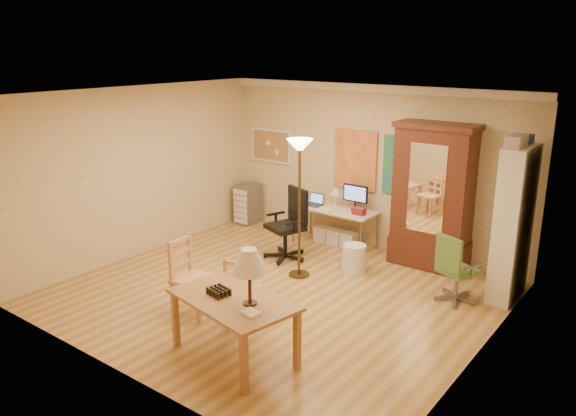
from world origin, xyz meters
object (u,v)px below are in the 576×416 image
Objects in this scene: dining_table at (239,289)px; computer_desk at (337,223)px; armoire at (432,206)px; office_chair_black at (287,240)px; office_chair_green at (455,284)px; bookshelf at (513,225)px.

computer_desk is (-1.10, 3.69, -0.43)m from dining_table.
armoire is (1.63, 0.09, 0.57)m from computer_desk.
dining_table reaches higher than computer_desk.
computer_desk is at bearing 106.56° from dining_table.
office_chair_green is at bearing 1.52° from office_chair_black.
office_chair_black is at bearing 117.42° from dining_table.
office_chair_black is at bearing -169.09° from bookshelf.
bookshelf is at bearing 10.91° from office_chair_black.
computer_desk is at bearing 173.12° from bookshelf.
office_chair_green is at bearing -51.33° from armoire.
dining_table is 0.73× the size of bookshelf.
office_chair_green is at bearing -20.52° from computer_desk.
dining_table is at bearing -115.39° from office_chair_green.
computer_desk is at bearing 72.44° from office_chair_black.
office_chair_black is at bearing -151.19° from armoire.
computer_desk is 2.59m from office_chair_green.
computer_desk is 1.72m from armoire.
armoire is at bearing 128.67° from office_chair_green.
bookshelf is (0.51, 0.55, 0.78)m from office_chair_green.
computer_desk is 1.03m from office_chair_black.
office_chair_green is (2.42, -0.91, -0.15)m from computer_desk.
dining_table is 3.14m from office_chair_green.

